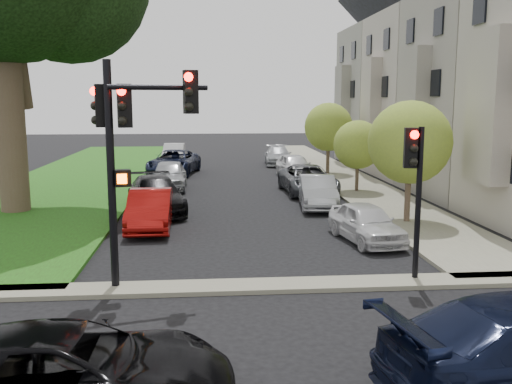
{
  "coord_description": "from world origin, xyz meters",
  "views": [
    {
      "loc": [
        -1.45,
        -11.87,
        4.74
      ],
      "look_at": [
        0.0,
        5.0,
        2.0
      ],
      "focal_mm": 40.0,
      "sensor_mm": 36.0,
      "label": 1
    }
  ],
  "objects": [
    {
      "name": "car_parked_1",
      "position": [
        3.41,
        12.79,
        0.71
      ],
      "size": [
        1.9,
        4.42,
        1.42
      ],
      "primitive_type": "imported",
      "rotation": [
        0.0,
        0.0,
        -0.1
      ],
      "color": "#999BA0",
      "rests_on": "ground"
    },
    {
      "name": "grass_strip",
      "position": [
        -9.0,
        24.0,
        0.06
      ],
      "size": [
        8.0,
        44.0,
        0.12
      ],
      "primitive_type": "cube",
      "color": "#233E14",
      "rests_on": "ground"
    },
    {
      "name": "house_d",
      "position": [
        12.45,
        30.5,
        6.93
      ],
      "size": [
        7.7,
        7.55,
        15.97
      ],
      "color": "gray",
      "rests_on": "ground"
    },
    {
      "name": "small_tree_c",
      "position": [
        6.2,
        23.74,
        3.05
      ],
      "size": [
        3.05,
        3.05,
        4.58
      ],
      "color": "brown",
      "rests_on": "ground"
    },
    {
      "name": "car_parked_9",
      "position": [
        -3.98,
        31.97,
        0.72
      ],
      "size": [
        1.6,
        4.41,
        1.45
      ],
      "primitive_type": "imported",
      "rotation": [
        0.0,
        0.0,
        -0.02
      ],
      "color": "silver",
      "rests_on": "ground"
    },
    {
      "name": "car_parked_7",
      "position": [
        -3.5,
        18.61,
        0.77
      ],
      "size": [
        1.87,
        4.53,
        1.54
      ],
      "primitive_type": "imported",
      "rotation": [
        0.0,
        0.0,
        0.01
      ],
      "color": "#999BA0",
      "rests_on": "ground"
    },
    {
      "name": "car_parked_2",
      "position": [
        3.66,
        16.59,
        0.73
      ],
      "size": [
        2.61,
        5.31,
        1.45
      ],
      "primitive_type": "imported",
      "rotation": [
        0.0,
        0.0,
        0.04
      ],
      "color": "#3F4247",
      "rests_on": "ground"
    },
    {
      "name": "sidewalk_right",
      "position": [
        6.75,
        24.0,
        0.06
      ],
      "size": [
        3.5,
        44.0,
        0.12
      ],
      "primitive_type": "cube",
      "color": "slate",
      "rests_on": "ground"
    },
    {
      "name": "car_parked_0",
      "position": [
        3.86,
        6.51,
        0.66
      ],
      "size": [
        2.11,
        4.05,
        1.31
      ],
      "primitive_type": "imported",
      "rotation": [
        0.0,
        0.0,
        0.15
      ],
      "color": "silver",
      "rests_on": "ground"
    },
    {
      "name": "car_parked_8",
      "position": [
        -3.59,
        24.79,
        0.79
      ],
      "size": [
        3.55,
        6.04,
        1.58
      ],
      "primitive_type": "imported",
      "rotation": [
        0.0,
        0.0,
        -0.17
      ],
      "color": "black",
      "rests_on": "ground"
    },
    {
      "name": "traffic_signal_main",
      "position": [
        -3.35,
        2.24,
        3.93
      ],
      "size": [
        2.79,
        0.83,
        5.7
      ],
      "color": "black",
      "rests_on": "ground"
    },
    {
      "name": "car_parked_3",
      "position": [
        3.88,
        22.53,
        0.74
      ],
      "size": [
        2.07,
        4.46,
        1.48
      ],
      "primitive_type": "imported",
      "rotation": [
        0.0,
        0.0,
        0.07
      ],
      "color": "silver",
      "rests_on": "ground"
    },
    {
      "name": "small_tree_b",
      "position": [
        6.2,
        16.58,
        2.48
      ],
      "size": [
        2.49,
        2.49,
        3.73
      ],
      "color": "brown",
      "rests_on": "ground"
    },
    {
      "name": "car_parked_6",
      "position": [
        -3.65,
        12.25,
        0.76
      ],
      "size": [
        3.1,
        5.55,
        1.52
      ],
      "primitive_type": "imported",
      "rotation": [
        0.0,
        0.0,
        0.19
      ],
      "color": "black",
      "rests_on": "ground"
    },
    {
      "name": "house_b",
      "position": [
        12.45,
        15.5,
        6.93
      ],
      "size": [
        7.7,
        7.55,
        15.97
      ],
      "color": "gray",
      "rests_on": "ground"
    },
    {
      "name": "small_tree_a",
      "position": [
        6.2,
        9.12,
        3.15
      ],
      "size": [
        3.16,
        3.16,
        4.74
      ],
      "color": "brown",
      "rests_on": "ground"
    },
    {
      "name": "house_c",
      "position": [
        12.45,
        23.0,
        6.93
      ],
      "size": [
        7.7,
        7.55,
        15.97
      ],
      "color": "gray",
      "rests_on": "ground"
    },
    {
      "name": "ground",
      "position": [
        0.0,
        0.0,
        0.0
      ],
      "size": [
        140.0,
        140.0,
        0.0
      ],
      "primitive_type": "plane",
      "color": "black",
      "rests_on": "ground"
    },
    {
      "name": "sidewalk_cross",
      "position": [
        0.0,
        2.0,
        0.06
      ],
      "size": [
        60.0,
        1.0,
        0.12
      ],
      "primitive_type": "cube",
      "color": "slate",
      "rests_on": "ground"
    },
    {
      "name": "traffic_signal_secondary",
      "position": [
        3.83,
        2.19,
        2.84
      ],
      "size": [
        0.54,
        0.44,
        4.07
      ],
      "color": "black",
      "rests_on": "ground"
    },
    {
      "name": "car_parked_5",
      "position": [
        -3.58,
        9.08,
        0.72
      ],
      "size": [
        1.64,
        4.43,
        1.45
      ],
      "primitive_type": "imported",
      "rotation": [
        0.0,
        0.0,
        0.02
      ],
      "color": "maroon",
      "rests_on": "ground"
    },
    {
      "name": "car_parked_4",
      "position": [
        3.77,
        29.76,
        0.68
      ],
      "size": [
        2.2,
        4.79,
        1.36
      ],
      "primitive_type": "imported",
      "rotation": [
        0.0,
        0.0,
        -0.07
      ],
      "color": "#999BA0",
      "rests_on": "ground"
    },
    {
      "name": "car_cross_near",
      "position": [
        -3.55,
        -3.66,
        0.69
      ],
      "size": [
        4.99,
        2.33,
        1.38
      ],
      "primitive_type": "imported",
      "rotation": [
        0.0,
        0.0,
        1.56
      ],
      "color": "black",
      "rests_on": "ground"
    }
  ]
}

